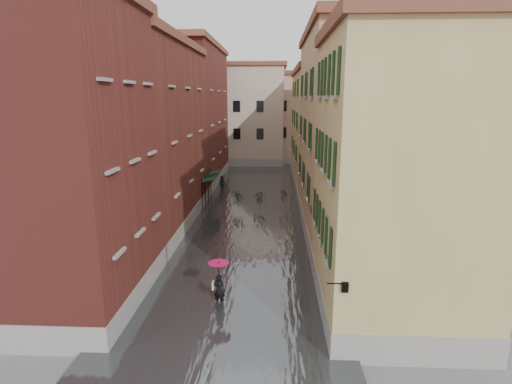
# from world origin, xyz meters

# --- Properties ---
(ground) EXTENTS (120.00, 120.00, 0.00)m
(ground) POSITION_xyz_m (0.00, 0.00, 0.00)
(ground) COLOR slate
(ground) RESTS_ON ground
(floodwater) EXTENTS (10.00, 60.00, 0.20)m
(floodwater) POSITION_xyz_m (0.00, 13.00, 0.10)
(floodwater) COLOR #46494D
(floodwater) RESTS_ON ground
(building_left_near) EXTENTS (6.00, 8.00, 13.00)m
(building_left_near) POSITION_xyz_m (-7.00, -2.00, 6.50)
(building_left_near) COLOR maroon
(building_left_near) RESTS_ON ground
(building_left_mid) EXTENTS (6.00, 14.00, 12.50)m
(building_left_mid) POSITION_xyz_m (-7.00, 9.00, 6.25)
(building_left_mid) COLOR brown
(building_left_mid) RESTS_ON ground
(building_left_far) EXTENTS (6.00, 16.00, 14.00)m
(building_left_far) POSITION_xyz_m (-7.00, 24.00, 7.00)
(building_left_far) COLOR maroon
(building_left_far) RESTS_ON ground
(building_right_near) EXTENTS (6.00, 8.00, 11.50)m
(building_right_near) POSITION_xyz_m (7.00, -2.00, 5.75)
(building_right_near) COLOR tan
(building_right_near) RESTS_ON ground
(building_right_mid) EXTENTS (6.00, 14.00, 13.00)m
(building_right_mid) POSITION_xyz_m (7.00, 9.00, 6.50)
(building_right_mid) COLOR tan
(building_right_mid) RESTS_ON ground
(building_right_far) EXTENTS (6.00, 16.00, 11.50)m
(building_right_far) POSITION_xyz_m (7.00, 24.00, 5.75)
(building_right_far) COLOR tan
(building_right_far) RESTS_ON ground
(building_end_cream) EXTENTS (12.00, 9.00, 13.00)m
(building_end_cream) POSITION_xyz_m (-3.00, 38.00, 6.50)
(building_end_cream) COLOR #B29F8D
(building_end_cream) RESTS_ON ground
(building_end_pink) EXTENTS (10.00, 9.00, 12.00)m
(building_end_pink) POSITION_xyz_m (6.00, 40.00, 6.00)
(building_end_pink) COLOR tan
(building_end_pink) RESTS_ON ground
(awning_near) EXTENTS (1.09, 3.21, 2.80)m
(awning_near) POSITION_xyz_m (-3.48, 14.44, 2.47)
(awning_near) COLOR #15311F
(awning_near) RESTS_ON ground
(awning_far) EXTENTS (1.09, 3.06, 2.80)m
(awning_far) POSITION_xyz_m (-3.49, 15.90, 2.47)
(awning_far) COLOR #15311F
(awning_far) RESTS_ON ground
(wall_lantern) EXTENTS (0.71, 0.22, 0.35)m
(wall_lantern) POSITION_xyz_m (4.33, -6.00, 3.01)
(wall_lantern) COLOR black
(wall_lantern) RESTS_ON ground
(window_planters) EXTENTS (0.59, 7.94, 0.84)m
(window_planters) POSITION_xyz_m (4.12, -0.83, 3.51)
(window_planters) COLOR brown
(window_planters) RESTS_ON ground
(pedestrian_main) EXTENTS (0.97, 0.97, 2.06)m
(pedestrian_main) POSITION_xyz_m (-0.48, -2.11, 1.29)
(pedestrian_main) COLOR black
(pedestrian_main) RESTS_ON ground
(pedestrian_far) EXTENTS (0.89, 0.78, 1.53)m
(pedestrian_far) POSITION_xyz_m (-3.26, 20.13, 0.77)
(pedestrian_far) COLOR black
(pedestrian_far) RESTS_ON ground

